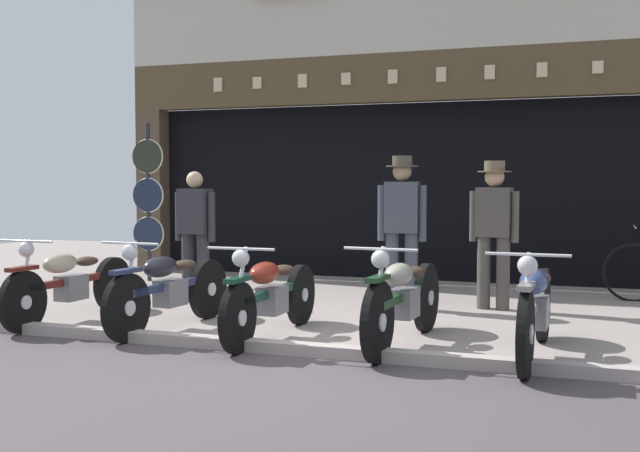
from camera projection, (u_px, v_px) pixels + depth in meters
name	position (u px, v px, depth m)	size (l,w,h in m)	color
ground	(233.00, 390.00, 5.53)	(21.23, 22.00, 0.18)	gray
shop_facade	(441.00, 161.00, 12.93)	(9.53, 4.42, 6.74)	black
motorcycle_left	(70.00, 282.00, 8.02)	(0.62, 2.02, 0.90)	black
motorcycle_center_left	(169.00, 287.00, 7.57)	(0.62, 1.98, 0.91)	black
motorcycle_center	(271.00, 294.00, 7.17)	(0.62, 2.04, 0.90)	black
motorcycle_center_right	(404.00, 298.00, 6.81)	(0.62, 2.10, 0.93)	black
motorcycle_right	(535.00, 306.00, 6.34)	(0.62, 2.11, 0.92)	black
salesman_left	(195.00, 230.00, 9.31)	(0.56, 0.27, 1.57)	#2D2D33
shopkeeper_center	(402.00, 223.00, 8.84)	(0.56, 0.36, 1.74)	#3D424C
salesman_right	(494.00, 226.00, 8.77)	(0.56, 0.37, 1.68)	#47423D
tyre_sign_pole	(148.00, 196.00, 11.28)	(0.51, 0.06, 2.29)	#232328
advert_board_near	(558.00, 160.00, 10.80)	(0.74, 0.03, 0.94)	silver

